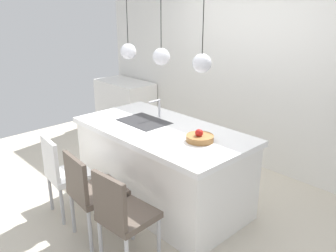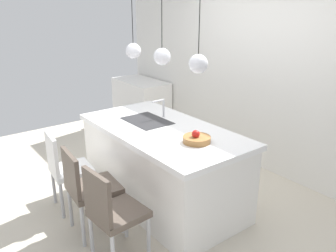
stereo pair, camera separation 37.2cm
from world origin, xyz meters
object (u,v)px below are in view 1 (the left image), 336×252
(fruit_bowl, at_px, (200,138))
(chair_near, at_px, (64,172))
(chair_middle, at_px, (92,190))
(chair_far, at_px, (123,213))

(fruit_bowl, xyz_separation_m, chair_near, (-1.05, -0.95, -0.43))
(fruit_bowl, bearing_deg, chair_middle, -117.57)
(fruit_bowl, relative_size, chair_near, 0.30)
(chair_near, distance_m, chair_far, 1.04)
(chair_near, bearing_deg, fruit_bowl, 42.12)
(chair_middle, height_order, chair_far, same)
(chair_middle, xyz_separation_m, chair_far, (0.49, -0.00, -0.02))
(fruit_bowl, xyz_separation_m, chair_far, (-0.01, -0.95, -0.44))
(chair_far, bearing_deg, chair_near, 179.81)
(chair_near, relative_size, chair_middle, 1.00)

